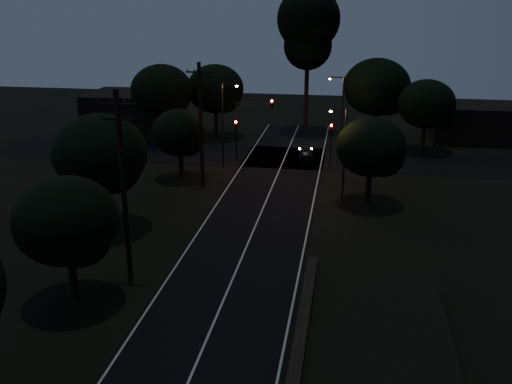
% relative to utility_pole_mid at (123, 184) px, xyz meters
% --- Properties ---
extents(road_surface, '(60.00, 70.00, 0.03)m').
position_rel_utility_pole_mid_xyz_m(road_surface, '(6.00, 16.12, -5.73)').
color(road_surface, black).
rests_on(road_surface, ground).
extents(utility_pole_mid, '(2.20, 0.30, 11.00)m').
position_rel_utility_pole_mid_xyz_m(utility_pole_mid, '(0.00, 0.00, 0.00)').
color(utility_pole_mid, black).
rests_on(utility_pole_mid, ground).
extents(utility_pole_far, '(2.20, 0.30, 10.50)m').
position_rel_utility_pole_mid_xyz_m(utility_pole_far, '(0.00, 17.00, -0.25)').
color(utility_pole_far, black).
rests_on(utility_pole_far, ground).
extents(tree_left_b, '(5.46, 5.46, 6.94)m').
position_rel_utility_pole_mid_xyz_m(tree_left_b, '(-1.81, -3.11, -1.24)').
color(tree_left_b, black).
rests_on(tree_left_b, ground).
extents(tree_left_c, '(6.44, 6.44, 8.13)m').
position_rel_utility_pole_mid_xyz_m(tree_left_c, '(-4.27, 6.87, -0.48)').
color(tree_left_c, black).
rests_on(tree_left_c, ground).
extents(tree_left_d, '(4.89, 4.89, 6.21)m').
position_rel_utility_pole_mid_xyz_m(tree_left_d, '(-2.33, 18.90, -1.72)').
color(tree_left_d, black).
rests_on(tree_left_d, ground).
extents(tree_far_nw, '(6.49, 6.49, 8.22)m').
position_rel_utility_pole_mid_xyz_m(tree_far_nw, '(-2.77, 34.87, -0.42)').
color(tree_far_nw, black).
rests_on(tree_far_nw, ground).
extents(tree_far_w, '(6.74, 6.74, 8.59)m').
position_rel_utility_pole_mid_xyz_m(tree_far_w, '(-7.76, 30.86, -0.15)').
color(tree_far_w, black).
rests_on(tree_far_w, ground).
extents(tree_far_ne, '(7.29, 7.29, 9.22)m').
position_rel_utility_pole_mid_xyz_m(tree_far_ne, '(15.26, 34.85, 0.23)').
color(tree_far_ne, black).
rests_on(tree_far_ne, ground).
extents(tree_far_e, '(5.90, 5.90, 7.48)m').
position_rel_utility_pole_mid_xyz_m(tree_far_e, '(20.21, 31.88, -0.89)').
color(tree_far_e, black).
rests_on(tree_far_e, ground).
extents(tree_right_a, '(5.40, 5.40, 6.87)m').
position_rel_utility_pole_mid_xyz_m(tree_right_a, '(14.19, 14.89, -1.29)').
color(tree_right_a, black).
rests_on(tree_right_a, ground).
extents(tall_pine, '(7.30, 7.30, 16.59)m').
position_rel_utility_pole_mid_xyz_m(tall_pine, '(7.00, 40.00, 6.23)').
color(tall_pine, black).
rests_on(tall_pine, ground).
extents(building_left, '(10.00, 8.00, 4.40)m').
position_rel_utility_pole_mid_xyz_m(building_left, '(-14.00, 37.00, -3.54)').
color(building_left, black).
rests_on(building_left, ground).
extents(building_right, '(9.00, 7.00, 4.00)m').
position_rel_utility_pole_mid_xyz_m(building_right, '(26.00, 38.00, -3.74)').
color(building_right, black).
rests_on(building_right, ground).
extents(signal_left, '(0.28, 0.35, 4.10)m').
position_rel_utility_pole_mid_xyz_m(signal_left, '(1.40, 24.99, -2.90)').
color(signal_left, black).
rests_on(signal_left, ground).
extents(signal_right, '(0.28, 0.35, 4.10)m').
position_rel_utility_pole_mid_xyz_m(signal_right, '(10.60, 24.99, -2.90)').
color(signal_right, black).
rests_on(signal_right, ground).
extents(signal_mast, '(3.70, 0.35, 6.25)m').
position_rel_utility_pole_mid_xyz_m(signal_mast, '(3.09, 24.99, -1.40)').
color(signal_mast, black).
rests_on(signal_mast, ground).
extents(streetlight_a, '(1.66, 0.26, 8.00)m').
position_rel_utility_pole_mid_xyz_m(streetlight_a, '(0.69, 23.00, -1.10)').
color(streetlight_a, black).
rests_on(streetlight_a, ground).
extents(streetlight_b, '(1.66, 0.26, 8.00)m').
position_rel_utility_pole_mid_xyz_m(streetlight_b, '(11.31, 29.00, -1.10)').
color(streetlight_b, black).
rests_on(streetlight_b, ground).
extents(streetlight_c, '(1.46, 0.26, 7.50)m').
position_rel_utility_pole_mid_xyz_m(streetlight_c, '(11.83, 15.00, -1.39)').
color(streetlight_c, black).
rests_on(streetlight_c, ground).
extents(car, '(1.82, 3.76, 1.24)m').
position_rel_utility_pole_mid_xyz_m(car, '(8.15, 26.61, -5.12)').
color(car, black).
rests_on(car, ground).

